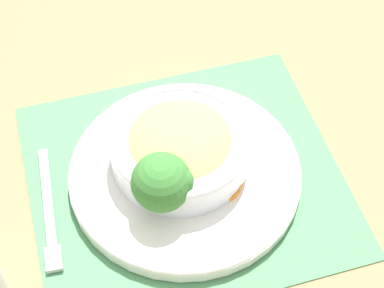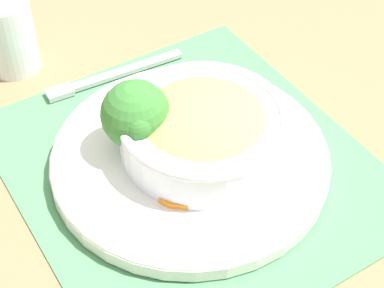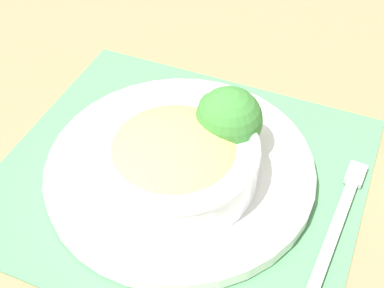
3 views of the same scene
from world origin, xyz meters
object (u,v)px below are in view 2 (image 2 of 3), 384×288
(water_glass, at_px, (10,39))
(fork, at_px, (102,79))
(broccoli_floret, at_px, (136,115))
(bowl, at_px, (203,128))

(water_glass, bearing_deg, fork, -142.46)
(broccoli_floret, height_order, water_glass, broccoli_floret)
(bowl, bearing_deg, broccoli_floret, 52.86)
(water_glass, relative_size, fork, 0.52)
(broccoli_floret, bearing_deg, fork, -13.69)
(broccoli_floret, bearing_deg, bowl, -127.14)
(bowl, bearing_deg, fork, 7.06)
(bowl, height_order, broccoli_floret, broccoli_floret)
(bowl, xyz_separation_m, water_glass, (0.28, 0.10, -0.01))
(water_glass, height_order, fork, water_glass)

